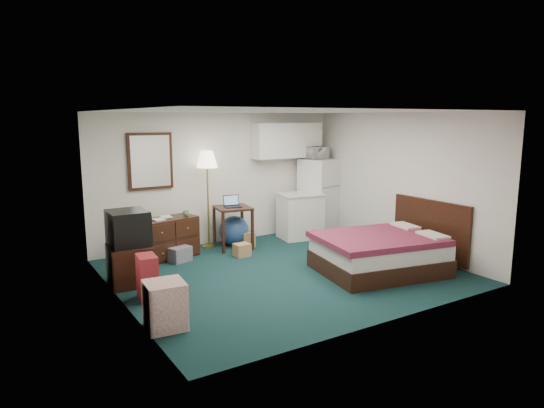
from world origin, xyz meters
TOP-DOWN VIEW (x-y plane):
  - floor at (0.00, 0.00)m, footprint 5.00×4.50m
  - ceiling at (0.00, 0.00)m, footprint 5.00×4.50m
  - walls at (0.00, 0.00)m, footprint 5.01×4.51m
  - mirror at (-1.35, 2.22)m, footprint 0.80×0.06m
  - upper_cabinets at (1.45, 2.08)m, footprint 1.50×0.35m
  - headboard at (2.46, -0.79)m, footprint 0.06×1.56m
  - dresser at (-1.27, 1.71)m, footprint 1.11×0.68m
  - floor_lamp at (-0.35, 2.01)m, footprint 0.43×0.43m
  - desk at (-0.00, 1.69)m, footprint 0.70×0.70m
  - exercise_ball at (0.10, 1.86)m, footprint 0.71×0.71m
  - kitchen_counter at (1.51, 1.67)m, footprint 0.89×0.73m
  - fridge at (2.11, 1.88)m, footprint 0.79×0.79m
  - bed at (1.30, -0.79)m, footprint 2.06×1.74m
  - tv_stand at (-2.21, 0.71)m, footprint 0.63×0.68m
  - suitcase at (-2.17, -0.03)m, footprint 0.27×0.40m
  - retail_box at (-2.28, -1.02)m, footprint 0.49×0.49m
  - file_bin at (-1.18, 1.40)m, footprint 0.43×0.37m
  - cardboard_box_a at (-0.13, 1.12)m, footprint 0.27×0.23m
  - cardboard_box_b at (0.28, 1.66)m, footprint 0.27×0.31m
  - laptop at (-0.01, 1.67)m, footprint 0.33×0.29m
  - crt_tv at (-2.19, 0.74)m, footprint 0.56×0.60m
  - microwave at (2.04, 1.89)m, footprint 0.51×0.32m
  - book_a at (-1.52, 1.63)m, footprint 0.17×0.02m
  - book_b at (-1.35, 1.76)m, footprint 0.18×0.03m
  - mug at (-0.92, 1.70)m, footprint 0.14×0.13m

SIDE VIEW (x-z plane):
  - floor at x=0.00m, z-range -0.01..0.01m
  - cardboard_box_a at x=-0.13m, z-range 0.00..0.23m
  - file_bin at x=-1.18m, z-range 0.00..0.25m
  - cardboard_box_b at x=0.28m, z-range 0.00..0.28m
  - retail_box at x=-2.28m, z-range 0.00..0.55m
  - exercise_ball at x=0.10m, z-range 0.00..0.57m
  - tv_stand at x=-2.21m, z-range 0.00..0.58m
  - bed at x=1.30m, z-range 0.00..0.59m
  - suitcase at x=-2.17m, z-range 0.00..0.61m
  - dresser at x=-1.27m, z-range 0.00..0.70m
  - desk at x=0.00m, z-range 0.00..0.78m
  - kitchen_counter at x=1.51m, z-range 0.00..0.88m
  - headboard at x=2.46m, z-range 0.05..1.05m
  - mug at x=-0.92m, z-range 0.70..0.82m
  - fridge at x=2.11m, z-range 0.00..1.56m
  - book_a at x=-1.52m, z-range 0.70..0.94m
  - book_b at x=-1.35m, z-range 0.70..0.95m
  - crt_tv at x=-2.19m, z-range 0.58..1.09m
  - laptop at x=-0.01m, z-range 0.78..0.99m
  - floor_lamp at x=-0.35m, z-range 0.00..1.81m
  - walls at x=0.00m, z-range 0.00..2.50m
  - mirror at x=-1.35m, z-range 1.15..2.15m
  - microwave at x=2.04m, z-range 1.56..1.88m
  - upper_cabinets at x=1.45m, z-range 1.60..2.30m
  - ceiling at x=0.00m, z-range 2.50..2.50m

